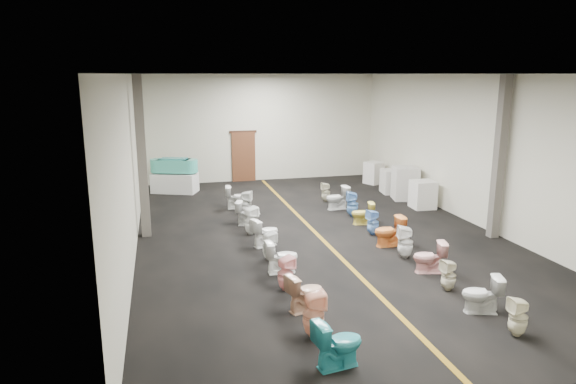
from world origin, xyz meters
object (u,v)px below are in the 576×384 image
object	(u,v)px
toilet_left_2	(305,292)
toilet_left_8	(248,213)
appliance_crate_d	(374,173)
toilet_left_9	(246,204)
display_table	(175,183)
appliance_crate_c	(393,181)
toilet_right_2	(449,275)
toilet_right_9	(337,198)
toilet_left_10	(237,197)
toilet_right_1	(482,294)
appliance_crate_a	(423,194)
toilet_left_3	(285,273)
bathtub	(174,165)
toilet_left_7	(251,221)
toilet_right_8	(352,204)
appliance_crate_b	(405,183)
toilet_left_6	(265,232)
toilet_right_10	(326,192)
toilet_right_4	(405,242)
toilet_right_3	(429,257)
toilet_right_5	(389,231)
toilet_right_7	(363,213)
toilet_left_5	(269,246)
toilet_left_4	(282,257)
toilet_left_0	(338,343)
toilet_right_0	(518,317)
toilet_right_6	(373,222)
toilet_left_1	(314,315)

from	to	relation	value
toilet_left_2	toilet_left_8	world-z (taller)	toilet_left_2
appliance_crate_d	toilet_left_9	bearing A→B (deg)	-148.07
display_table	appliance_crate_c	bearing A→B (deg)	-14.95
toilet_right_2	toilet_right_9	size ratio (longest dim) A/B	0.86
toilet_left_10	toilet_right_1	distance (m)	9.59
appliance_crate_a	toilet_left_3	xyz separation A→B (m)	(-6.22, -5.54, -0.10)
bathtub	toilet_left_7	xyz separation A→B (m)	(1.91, -6.05, -0.66)
toilet_right_9	toilet_left_2	bearing A→B (deg)	-28.07
toilet_left_10	toilet_right_8	bearing A→B (deg)	-111.21
appliance_crate_b	toilet_left_6	world-z (taller)	appliance_crate_b
toilet_right_2	toilet_left_9	bearing A→B (deg)	-160.23
toilet_right_1	toilet_right_10	bearing A→B (deg)	-161.75
toilet_left_10	toilet_right_4	size ratio (longest dim) A/B	0.95
toilet_right_10	toilet_left_6	bearing A→B (deg)	-33.68
toilet_left_2	toilet_right_4	size ratio (longest dim) A/B	0.91
appliance_crate_a	toilet_left_7	bearing A→B (deg)	-166.53
toilet_right_3	toilet_right_5	bearing A→B (deg)	-163.42
display_table	appliance_crate_c	xyz separation A→B (m)	(8.16, -2.18, 0.08)
toilet_right_7	toilet_left_8	bearing A→B (deg)	-92.37
toilet_left_9	toilet_right_2	bearing A→B (deg)	-132.49
appliance_crate_a	toilet_left_8	size ratio (longest dim) A/B	1.27
toilet_right_1	toilet_left_5	bearing A→B (deg)	-121.21
toilet_left_10	toilet_right_1	world-z (taller)	toilet_left_10
toilet_left_4	toilet_left_9	distance (m)	4.94
display_table	toilet_left_0	xyz separation A→B (m)	(2.03, -13.14, 0.03)
toilet_right_5	toilet_left_8	bearing A→B (deg)	-129.90
toilet_left_0	toilet_right_1	bearing A→B (deg)	-80.58
toilet_left_6	toilet_left_10	distance (m)	4.09
toilet_left_9	toilet_right_3	xyz separation A→B (m)	(3.32, -5.77, -0.05)
appliance_crate_b	appliance_crate_d	size ratio (longest dim) A/B	1.31
toilet_left_5	toilet_right_3	bearing A→B (deg)	-133.56
toilet_left_4	toilet_right_3	size ratio (longest dim) A/B	1.02
appliance_crate_a	toilet_left_3	bearing A→B (deg)	-138.30
toilet_left_10	toilet_right_0	world-z (taller)	toilet_left_10
toilet_left_9	toilet_right_4	size ratio (longest dim) A/B	1.02
toilet_left_3	toilet_left_8	distance (m)	4.96
bathtub	toilet_right_0	xyz separation A→B (m)	(5.41, -12.99, -0.71)
toilet_left_4	toilet_right_10	size ratio (longest dim) A/B	1.10
toilet_right_5	toilet_right_6	xyz separation A→B (m)	(-0.02, 1.02, -0.04)
bathtub	toilet_left_4	world-z (taller)	bathtub
appliance_crate_b	toilet_left_4	distance (m)	8.45
appliance_crate_b	toilet_right_1	bearing A→B (deg)	-107.76
appliance_crate_b	toilet_left_0	world-z (taller)	appliance_crate_b
toilet_left_1	toilet_right_8	size ratio (longest dim) A/B	1.02
toilet_right_0	toilet_left_10	bearing A→B (deg)	-156.77
appliance_crate_d	toilet_right_0	size ratio (longest dim) A/B	1.28
toilet_right_7	toilet_right_10	distance (m)	3.02
toilet_right_1	toilet_right_10	xyz separation A→B (m)	(-0.11, 9.16, -0.03)
display_table	appliance_crate_a	xyz separation A→B (m)	(8.16, -4.55, 0.10)
toilet_right_0	toilet_right_1	bearing A→B (deg)	-171.34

